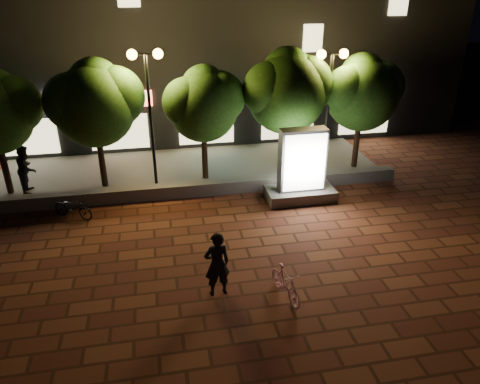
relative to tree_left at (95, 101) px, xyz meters
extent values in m
plane|color=brown|center=(3.45, -5.46, -3.44)|extent=(80.00, 80.00, 0.00)
cube|color=#615E5A|center=(3.45, -1.46, -3.19)|extent=(16.00, 0.45, 0.50)
cube|color=#615E5A|center=(3.45, 1.04, -3.40)|extent=(16.00, 5.00, 0.08)
cube|color=black|center=(3.45, 7.54, 1.56)|extent=(28.00, 8.00, 10.00)
cube|color=silver|center=(-3.55, 3.48, -0.84)|extent=(3.20, 0.12, 0.70)
cube|color=beige|center=(-3.55, 3.48, -2.34)|extent=(2.60, 0.10, 1.60)
cube|color=#C74E2E|center=(0.45, 3.48, -0.84)|extent=(3.20, 0.12, 0.70)
cube|color=beige|center=(0.45, 3.48, -2.34)|extent=(2.60, 0.10, 1.60)
cube|color=#42C5D5|center=(4.45, 3.48, -0.84)|extent=(3.20, 0.12, 0.70)
cube|color=beige|center=(4.45, 3.48, -2.34)|extent=(2.60, 0.10, 1.60)
cube|color=orange|center=(8.45, 3.48, -0.84)|extent=(3.20, 0.12, 0.70)
cube|color=beige|center=(8.45, 3.48, -2.34)|extent=(2.60, 0.10, 1.60)
cube|color=white|center=(12.45, 3.48, -0.84)|extent=(3.20, 0.12, 0.70)
cube|color=beige|center=(12.45, 3.48, -2.34)|extent=(2.60, 0.10, 1.60)
cube|color=beige|center=(9.45, 3.48, 1.56)|extent=(0.90, 0.10, 1.20)
cube|color=beige|center=(13.45, 3.48, 3.06)|extent=(0.90, 0.10, 1.20)
cylinder|color=black|center=(-3.55, -0.06, -2.24)|extent=(0.24, 0.24, 2.25)
sphere|color=#315B1A|center=(-2.85, 0.14, -0.04)|extent=(2.10, 2.10, 2.10)
cylinder|color=black|center=(-0.05, -0.06, -2.19)|extent=(0.24, 0.24, 2.34)
sphere|color=#315B1A|center=(-0.05, -0.06, -0.20)|extent=(3.00, 3.00, 3.00)
sphere|color=#315B1A|center=(0.70, 0.14, 0.10)|extent=(2.25, 2.25, 2.25)
sphere|color=#315B1A|center=(-0.73, -0.21, 0.05)|extent=(2.10, 2.10, 2.10)
sphere|color=#315B1A|center=(0.05, 0.29, 0.55)|extent=(1.95, 1.95, 1.95)
cylinder|color=black|center=(3.95, -0.06, -2.26)|extent=(0.24, 0.24, 2.21)
sphere|color=#315B1A|center=(3.95, -0.06, -0.42)|extent=(2.70, 2.70, 2.70)
sphere|color=#315B1A|center=(4.62, 0.14, -0.12)|extent=(2.03, 2.03, 2.02)
sphere|color=#315B1A|center=(3.34, -0.21, -0.17)|extent=(1.89, 1.89, 1.89)
sphere|color=#315B1A|center=(4.05, 0.29, 0.26)|extent=(1.76, 1.76, 1.76)
cylinder|color=black|center=(7.25, -0.06, -2.15)|extent=(0.24, 0.24, 2.43)
sphere|color=#315B1A|center=(7.25, -0.06, -0.08)|extent=(3.10, 3.10, 3.10)
sphere|color=#315B1A|center=(8.02, 0.14, 0.22)|extent=(2.33, 2.33, 2.33)
sphere|color=#315B1A|center=(6.55, -0.21, 0.17)|extent=(2.17, 2.17, 2.17)
sphere|color=#315B1A|center=(7.35, 0.29, 0.69)|extent=(2.01, 2.02, 2.02)
cylinder|color=black|center=(10.45, -0.06, -2.22)|extent=(0.24, 0.24, 2.29)
sphere|color=#315B1A|center=(10.45, -0.06, -0.27)|extent=(2.90, 2.90, 2.90)
sphere|color=#315B1A|center=(11.17, 0.14, 0.03)|extent=(2.18, 2.17, 2.17)
sphere|color=#315B1A|center=(9.79, -0.21, -0.02)|extent=(2.03, 2.03, 2.03)
sphere|color=#315B1A|center=(10.55, 0.29, 0.45)|extent=(1.89, 1.88, 1.88)
cylinder|color=black|center=(1.95, -0.26, -0.86)|extent=(0.12, 0.12, 5.00)
cylinder|color=black|center=(1.95, -0.26, 1.64)|extent=(0.90, 0.08, 0.08)
sphere|color=#F7A33D|center=(1.50, -0.26, 1.64)|extent=(0.36, 0.36, 0.36)
sphere|color=#F7A33D|center=(2.40, -0.26, 1.64)|extent=(0.36, 0.36, 0.36)
cylinder|color=black|center=(8.95, -0.26, -0.96)|extent=(0.12, 0.12, 4.80)
cylinder|color=black|center=(8.95, -0.26, 1.44)|extent=(0.90, 0.08, 0.08)
sphere|color=#F7A33D|center=(8.50, -0.26, 1.44)|extent=(0.36, 0.36, 0.36)
sphere|color=#F7A33D|center=(9.40, -0.26, 1.44)|extent=(0.36, 0.36, 0.36)
cube|color=#615E5A|center=(7.20, -2.54, -3.23)|extent=(2.53, 1.27, 0.42)
cube|color=#4C4C51|center=(7.20, -2.54, -1.86)|extent=(1.69, 0.58, 2.32)
cube|color=white|center=(7.20, -2.85, -1.86)|extent=(1.53, 0.04, 2.11)
cube|color=white|center=(7.20, -2.23, -1.86)|extent=(1.53, 0.04, 2.11)
imported|color=#EB99C0|center=(5.07, -7.95, -3.01)|extent=(0.73, 1.51, 0.87)
imported|color=black|center=(3.37, -7.46, -2.52)|extent=(0.73, 0.54, 1.85)
imported|color=black|center=(-0.91, -2.46, -3.04)|extent=(1.59, 1.24, 0.80)
imported|color=black|center=(-2.82, -0.06, -2.45)|extent=(0.72, 0.91, 1.84)
camera|label=1|loc=(2.15, -16.95, 4.16)|focal=33.69mm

